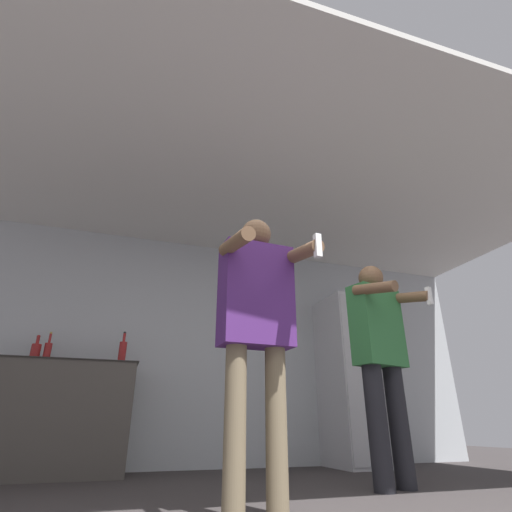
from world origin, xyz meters
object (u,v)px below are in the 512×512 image
at_px(bottle_clear_vodka, 47,351).
at_px(person_man_side, 381,352).
at_px(refrigerator, 356,378).
at_px(bottle_dark_rum, 122,352).
at_px(bottle_green_wine, 35,352).
at_px(person_woman_foreground, 257,318).

relative_size(bottle_clear_vodka, person_man_side, 0.17).
xyz_separation_m(refrigerator, bottle_dark_rum, (-2.67, 0.06, 0.17)).
bearing_deg(refrigerator, bottle_green_wine, 179.03).
distance_m(bottle_green_wine, person_man_side, 3.19).
bearing_deg(bottle_green_wine, bottle_clear_vodka, 0.00).
relative_size(bottle_dark_rum, person_woman_foreground, 0.20).
bearing_deg(bottle_dark_rum, person_woman_foreground, -70.97).
distance_m(refrigerator, bottle_green_wine, 3.47).
height_order(bottle_dark_rum, person_man_side, person_man_side).
xyz_separation_m(bottle_green_wine, person_woman_foreground, (1.53, -2.14, -0.06)).
bearing_deg(person_woman_foreground, bottle_dark_rum, 109.03).
height_order(bottle_dark_rum, bottle_green_wine, bottle_dark_rum).
bearing_deg(refrigerator, person_man_side, -114.85).
height_order(refrigerator, person_man_side, refrigerator).
bearing_deg(bottle_green_wine, person_man_side, -30.44).
distance_m(refrigerator, person_woman_foreground, 2.84).
bearing_deg(bottle_green_wine, bottle_dark_rum, -0.00).
height_order(refrigerator, bottle_dark_rum, refrigerator).
bearing_deg(bottle_green_wine, person_woman_foreground, -54.38).
relative_size(bottle_dark_rum, bottle_green_wine, 1.35).
bearing_deg(person_woman_foreground, refrigerator, 47.08).
bearing_deg(person_man_side, bottle_clear_vodka, 148.59).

